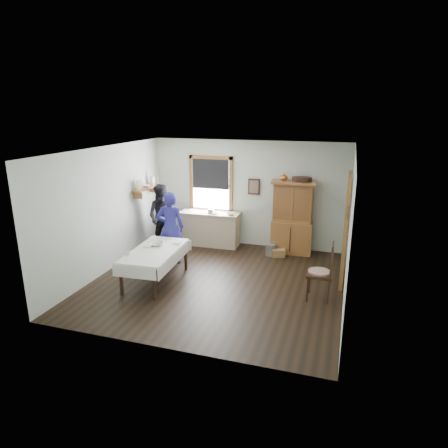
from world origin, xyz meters
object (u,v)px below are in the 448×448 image
object	(u,v)px
spindle_chair	(320,271)
figure_dark	(163,219)
work_counter	(210,228)
china_hutch	(292,218)
dining_table	(156,266)
pail	(271,250)
woman_blue	(171,230)
wicker_basket	(278,253)

from	to	relation	value
spindle_chair	figure_dark	distance (m)	4.34
work_counter	spindle_chair	world-z (taller)	spindle_chair
china_hutch	dining_table	xyz separation A→B (m)	(-2.41, -2.57, -0.55)
dining_table	figure_dark	size ratio (longest dim) A/B	1.13
work_counter	dining_table	size ratio (longest dim) A/B	0.89
dining_table	pail	xyz separation A→B (m)	(1.96, 2.23, -0.21)
figure_dark	woman_blue	bearing A→B (deg)	-58.63
work_counter	china_hutch	size ratio (longest dim) A/B	0.86
dining_table	spindle_chair	world-z (taller)	spindle_chair
wicker_basket	woman_blue	xyz separation A→B (m)	(-2.30, -1.12, 0.68)
pail	figure_dark	world-z (taller)	figure_dark
spindle_chair	figure_dark	world-z (taller)	figure_dark
spindle_chair	pail	world-z (taller)	spindle_chair
china_hutch	figure_dark	size ratio (longest dim) A/B	1.17
work_counter	woman_blue	bearing A→B (deg)	-108.21
woman_blue	figure_dark	xyz separation A→B (m)	(-0.59, 0.83, -0.01)
dining_table	spindle_chair	distance (m)	3.28
work_counter	figure_dark	size ratio (longest dim) A/B	1.00
work_counter	pail	size ratio (longest dim) A/B	5.58
dining_table	wicker_basket	distance (m)	3.08
work_counter	china_hutch	xyz separation A→B (m)	(2.11, 0.04, 0.46)
pail	figure_dark	xyz separation A→B (m)	(-2.69, -0.33, 0.63)
dining_table	spindle_chair	bearing A→B (deg)	4.01
wicker_basket	spindle_chair	bearing A→B (deg)	-60.48
spindle_chair	pail	xyz separation A→B (m)	(-1.30, 2.00, -0.42)
wicker_basket	woman_blue	world-z (taller)	woman_blue
spindle_chair	woman_blue	size ratio (longest dim) A/B	0.71
pail	figure_dark	size ratio (longest dim) A/B	0.18
pail	woman_blue	xyz separation A→B (m)	(-2.11, -1.16, 0.64)
spindle_chair	figure_dark	bearing A→B (deg)	156.11
work_counter	spindle_chair	bearing A→B (deg)	-39.21
wicker_basket	woman_blue	bearing A→B (deg)	-153.96
china_hutch	dining_table	size ratio (longest dim) A/B	1.04
woman_blue	figure_dark	world-z (taller)	woman_blue
wicker_basket	woman_blue	distance (m)	2.65
spindle_chair	dining_table	bearing A→B (deg)	-177.24
wicker_basket	woman_blue	size ratio (longest dim) A/B	0.20
work_counter	pail	xyz separation A→B (m)	(1.66, -0.30, -0.30)
work_counter	woman_blue	world-z (taller)	woman_blue
woman_blue	pail	bearing A→B (deg)	-169.70
wicker_basket	pail	bearing A→B (deg)	168.93
china_hutch	work_counter	bearing A→B (deg)	178.41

